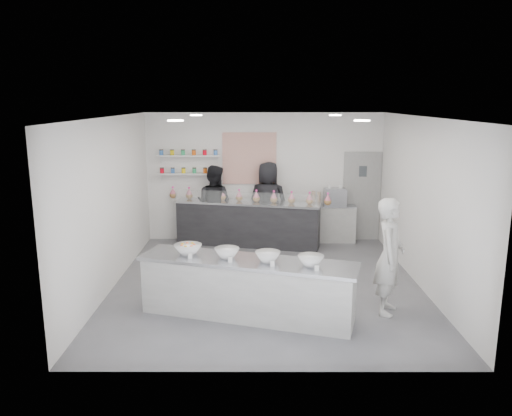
{
  "coord_description": "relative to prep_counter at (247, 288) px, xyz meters",
  "views": [
    {
      "loc": [
        -0.18,
        -8.58,
        3.29
      ],
      "look_at": [
        -0.19,
        0.4,
        1.33
      ],
      "focal_mm": 35.0,
      "sensor_mm": 36.0,
      "label": 1
    }
  ],
  "objects": [
    {
      "name": "espresso_ledge",
      "position": [
        1.87,
        4.15,
        -0.02
      ],
      "size": [
        1.17,
        0.37,
        0.87
      ],
      "primitive_type": "cube",
      "color": "#9E9F9A",
      "rests_on": "floor"
    },
    {
      "name": "ceiling",
      "position": [
        0.32,
        1.37,
        2.54
      ],
      "size": [
        6.0,
        6.0,
        0.0
      ],
      "primitive_type": "plane",
      "rotation": [
        3.14,
        0.0,
        0.0
      ],
      "color": "white",
      "rests_on": "floor"
    },
    {
      "name": "label_cards",
      "position": [
        0.15,
        -0.49,
        0.49
      ],
      "size": [
        2.01,
        0.04,
        0.07
      ],
      "primitive_type": null,
      "color": "white",
      "rests_on": "prep_counter"
    },
    {
      "name": "back_bar",
      "position": [
        -0.06,
        3.85,
        0.05
      ],
      "size": [
        3.35,
        1.31,
        1.02
      ],
      "primitive_type": "cube",
      "rotation": [
        0.0,
        0.0,
        -0.22
      ],
      "color": "black",
      "rests_on": "floor"
    },
    {
      "name": "preserve_jars",
      "position": [
        -1.43,
        4.25,
        1.42
      ],
      "size": [
        1.45,
        0.1,
        0.56
      ],
      "primitive_type": null,
      "color": "red",
      "rests_on": "jar_shelf_lower"
    },
    {
      "name": "woman_prep",
      "position": [
        2.2,
        0.15,
        0.46
      ],
      "size": [
        0.64,
        0.78,
        1.83
      ],
      "primitive_type": "imported",
      "rotation": [
        0.0,
        0.0,
        1.23
      ],
      "color": "beige",
      "rests_on": "floor"
    },
    {
      "name": "right_wall",
      "position": [
        3.07,
        1.37,
        1.04
      ],
      "size": [
        0.0,
        6.0,
        6.0
      ],
      "primitive_type": "plane",
      "rotation": [
        1.57,
        0.0,
        -1.57
      ],
      "color": "white",
      "rests_on": "floor"
    },
    {
      "name": "staff_left",
      "position": [
        -0.84,
        4.1,
        0.45
      ],
      "size": [
        1.08,
        0.98,
        1.82
      ],
      "primitive_type": "imported",
      "rotation": [
        0.0,
        0.0,
        2.75
      ],
      "color": "black",
      "rests_on": "floor"
    },
    {
      "name": "prep_bowls",
      "position": [
        0.0,
        0.0,
        0.53
      ],
      "size": [
        2.38,
        1.13,
        0.15
      ],
      "primitive_type": null,
      "rotation": [
        0.0,
        0.0,
        -0.29
      ],
      "color": "white",
      "rests_on": "prep_counter"
    },
    {
      "name": "cookie_bags",
      "position": [
        -0.06,
        3.85,
        0.71
      ],
      "size": [
        3.7,
        0.97,
        0.28
      ],
      "primitive_type": null,
      "rotation": [
        0.0,
        0.0,
        -0.22
      ],
      "color": "#D46985",
      "rests_on": "back_bar"
    },
    {
      "name": "back_door",
      "position": [
        2.62,
        4.34,
        0.59
      ],
      "size": [
        0.88,
        0.04,
        2.1
      ],
      "primitive_type": "cube",
      "color": "gray",
      "rests_on": "floor"
    },
    {
      "name": "back_wall",
      "position": [
        0.32,
        4.37,
        1.04
      ],
      "size": [
        5.5,
        0.0,
        5.5
      ],
      "primitive_type": "plane",
      "rotation": [
        1.57,
        0.0,
        0.0
      ],
      "color": "white",
      "rests_on": "floor"
    },
    {
      "name": "downlight_1",
      "position": [
        1.72,
        0.37,
        2.52
      ],
      "size": [
        0.24,
        0.24,
        0.02
      ],
      "primitive_type": "cylinder",
      "color": "white",
      "rests_on": "ceiling"
    },
    {
      "name": "downlight_2",
      "position": [
        -1.08,
        2.97,
        2.52
      ],
      "size": [
        0.24,
        0.24,
        0.02
      ],
      "primitive_type": "cylinder",
      "color": "white",
      "rests_on": "ceiling"
    },
    {
      "name": "prep_counter",
      "position": [
        0.0,
        0.0,
        0.0
      ],
      "size": [
        3.43,
        1.68,
        0.91
      ],
      "primitive_type": "cube",
      "rotation": [
        0.0,
        0.0,
        -0.29
      ],
      "color": "#9E9F9A",
      "rests_on": "floor"
    },
    {
      "name": "espresso_machine",
      "position": [
        1.96,
        4.15,
        0.61
      ],
      "size": [
        0.51,
        0.35,
        0.39
      ],
      "primitive_type": "cube",
      "color": "#93969E",
      "rests_on": "espresso_ledge"
    },
    {
      "name": "left_wall",
      "position": [
        -2.43,
        1.37,
        1.04
      ],
      "size": [
        0.0,
        6.0,
        6.0
      ],
      "primitive_type": "plane",
      "rotation": [
        1.57,
        0.0,
        1.57
      ],
      "color": "white",
      "rests_on": "floor"
    },
    {
      "name": "sneeze_guard",
      "position": [
        -0.12,
        3.57,
        0.71
      ],
      "size": [
        3.18,
        0.72,
        0.28
      ],
      "primitive_type": "cube",
      "rotation": [
        0.0,
        0.0,
        -0.22
      ],
      "color": "white",
      "rests_on": "back_bar"
    },
    {
      "name": "cup_stacks",
      "position": [
        1.52,
        4.15,
        0.58
      ],
      "size": [
        0.24,
        0.24,
        0.33
      ],
      "primitive_type": null,
      "color": "tan",
      "rests_on": "espresso_ledge"
    },
    {
      "name": "downlight_0",
      "position": [
        -1.08,
        0.37,
        2.52
      ],
      "size": [
        0.24,
        0.24,
        0.02
      ],
      "primitive_type": "cylinder",
      "color": "white",
      "rests_on": "ceiling"
    },
    {
      "name": "pattern_panel",
      "position": [
        -0.03,
        4.34,
        1.49
      ],
      "size": [
        1.25,
        0.03,
        1.2
      ],
      "primitive_type": "cube",
      "color": "#C2533D",
      "rests_on": "back_wall"
    },
    {
      "name": "floor",
      "position": [
        0.32,
        1.37,
        -0.46
      ],
      "size": [
        6.0,
        6.0,
        0.0
      ],
      "primitive_type": "plane",
      "color": "#515156",
      "rests_on": "ground"
    },
    {
      "name": "downlight_3",
      "position": [
        1.72,
        2.97,
        2.52
      ],
      "size": [
        0.24,
        0.24,
        0.02
      ],
      "primitive_type": "cylinder",
      "color": "white",
      "rests_on": "ceiling"
    },
    {
      "name": "jar_shelf_lower",
      "position": [
        -1.43,
        4.27,
        1.14
      ],
      "size": [
        1.45,
        0.22,
        0.04
      ],
      "primitive_type": "cube",
      "color": "silver",
      "rests_on": "back_wall"
    },
    {
      "name": "jar_shelf_upper",
      "position": [
        -1.43,
        4.27,
        1.56
      ],
      "size": [
        1.45,
        0.22,
        0.04
      ],
      "primitive_type": "cube",
      "color": "silver",
      "rests_on": "back_wall"
    },
    {
      "name": "staff_right",
      "position": [
        0.41,
        4.1,
        0.5
      ],
      "size": [
        1.05,
        0.82,
        1.9
      ],
      "primitive_type": "imported",
      "rotation": [
        0.0,
        0.0,
        2.89
      ],
      "color": "black",
      "rests_on": "floor"
    }
  ]
}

